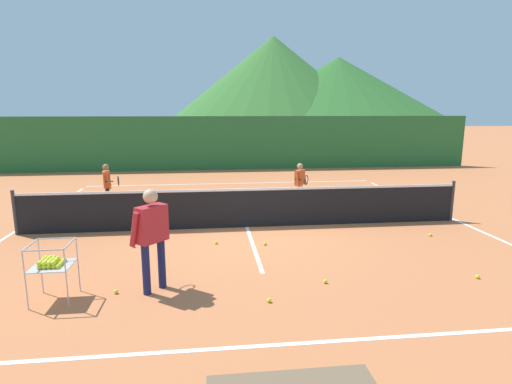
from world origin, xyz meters
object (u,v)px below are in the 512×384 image
Objects in this scene: ball_cart at (51,263)px; tennis_ball_3 at (430,235)px; tennis_ball_5 at (134,246)px; instructor at (152,231)px; tennis_net at (247,207)px; tennis_ball_7 at (269,300)px; student_1 at (300,180)px; tennis_ball_0 at (325,281)px; tennis_ball_2 at (265,244)px; tennis_ball_8 at (477,277)px; tennis_ball_4 at (116,292)px; student_0 at (107,182)px; tennis_ball_1 at (216,242)px.

tennis_ball_3 is at bearing 17.93° from ball_cart.
instructor is at bearing -72.22° from tennis_ball_5.
instructor is (-1.81, -3.43, 0.49)m from tennis_net.
tennis_ball_7 is (2.46, -2.83, 0.00)m from tennis_ball_5.
student_1 is at bearing 50.02° from tennis_net.
tennis_ball_0 is 2.19m from tennis_ball_2.
ball_cart is 13.22× the size of tennis_ball_8.
ball_cart is 2.56m from tennis_ball_5.
tennis_ball_7 is at bearing -13.85° from tennis_ball_4.
tennis_ball_4 is at bearing -126.72° from student_1.
tennis_ball_3 is at bearing -16.62° from tennis_net.
student_0 is 7.57m from tennis_ball_0.
tennis_net reaches higher than tennis_ball_5.
tennis_ball_2 is at bearing 109.38° from tennis_ball_0.
student_0 is at bearing 155.85° from tennis_ball_3.
student_0 reaches higher than tennis_ball_7.
tennis_net is 2.83m from student_1.
instructor reaches higher than tennis_net.
student_1 is at bearing 81.63° from tennis_ball_0.
tennis_ball_3 is at bearing 78.66° from tennis_ball_8.
student_1 is 5.55m from tennis_ball_5.
tennis_ball_2 and tennis_ball_8 have the same top height.
tennis_ball_3 and tennis_ball_7 have the same top height.
tennis_ball_4 is at bearing -76.44° from student_0.
tennis_ball_2 is (3.53, 2.19, -0.56)m from ball_cart.
tennis_ball_1 and tennis_ball_5 have the same top height.
instructor is at bearing 5.30° from tennis_ball_4.
tennis_ball_4 is 2.42m from tennis_ball_7.
student_1 is at bearing 73.36° from tennis_ball_7.
tennis_net is 3.91m from instructor.
tennis_net reaches higher than tennis_ball_8.
tennis_ball_2 is at bearing -177.10° from tennis_ball_3.
tennis_ball_4 is at bearing 178.91° from tennis_ball_8.
tennis_ball_4 is at bearing 166.15° from tennis_ball_7.
tennis_ball_4 is (-1.63, -2.27, 0.00)m from tennis_ball_1.
student_1 is 7.09m from tennis_ball_4.
ball_cart is 3.51m from tennis_ball_1.
ball_cart is 13.22× the size of tennis_ball_7.
tennis_ball_7 is at bearing -150.66° from tennis_ball_0.
tennis_ball_3 is at bearing -55.88° from student_1.
student_0 reaches higher than tennis_net.
tennis_ball_0 is 1.00× the size of tennis_ball_4.
tennis_ball_2 is at bearing 37.91° from tennis_ball_4.
tennis_ball_2 is 1.00× the size of tennis_ball_7.
tennis_ball_1 is 1.00× the size of tennis_ball_2.
tennis_ball_1 is at bearing -49.46° from student_0.
instructor reaches higher than tennis_ball_4.
instructor is 2.95m from tennis_ball_0.
tennis_ball_8 is at bearing -1.09° from tennis_ball_4.
ball_cart is (-3.28, -3.61, 0.10)m from tennis_net.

